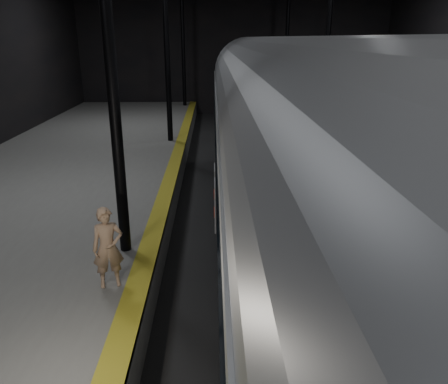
{
  "coord_description": "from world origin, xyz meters",
  "views": [
    {
      "loc": [
        -1.63,
        -13.67,
        5.9
      ],
      "look_at": [
        -1.36,
        -2.69,
        2.0
      ],
      "focal_mm": 35.0,
      "sensor_mm": 36.0,
      "label": 1
    }
  ],
  "objects": [
    {
      "name": "platform_left",
      "position": [
        -7.5,
        0.0,
        0.5
      ],
      "size": [
        9.0,
        43.8,
        1.0
      ],
      "primitive_type": "cube",
      "color": "#535351",
      "rests_on": "ground"
    },
    {
      "name": "track",
      "position": [
        0.0,
        0.0,
        0.07
      ],
      "size": [
        2.4,
        43.0,
        0.24
      ],
      "color": "#3F3328",
      "rests_on": "ground"
    },
    {
      "name": "tactile_strip",
      "position": [
        -3.25,
        0.0,
        1.0
      ],
      "size": [
        0.5,
        43.8,
        0.01
      ],
      "primitive_type": "cube",
      "color": "olive",
      "rests_on": "platform_left"
    },
    {
      "name": "train",
      "position": [
        -0.0,
        -2.84,
        3.23
      ],
      "size": [
        3.24,
        21.66,
        5.79
      ],
      "color": "#979A9E",
      "rests_on": "ground"
    },
    {
      "name": "woman",
      "position": [
        -3.8,
        -5.64,
        1.86
      ],
      "size": [
        0.73,
        0.59,
        1.73
      ],
      "primitive_type": "imported",
      "rotation": [
        0.0,
        0.0,
        0.31
      ],
      "color": "#9B7A5F",
      "rests_on": "platform_left"
    },
    {
      "name": "ground",
      "position": [
        0.0,
        0.0,
        0.0
      ],
      "size": [
        44.0,
        44.0,
        0.0
      ],
      "primitive_type": "plane",
      "color": "black",
      "rests_on": "ground"
    }
  ]
}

